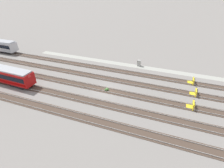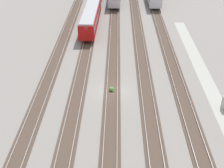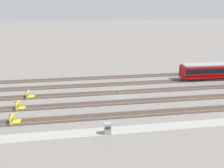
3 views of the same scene
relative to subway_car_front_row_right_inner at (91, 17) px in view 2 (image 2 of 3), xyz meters
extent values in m
plane|color=gray|center=(-24.22, -4.69, -2.04)|extent=(400.00, 400.00, 0.00)
cube|color=#9E9E93|center=(-24.22, -18.18, -2.04)|extent=(54.00, 2.00, 0.01)
cube|color=#47382D|center=(-24.22, -13.99, -2.01)|extent=(90.00, 2.23, 0.06)
cube|color=gray|center=(-24.22, -13.28, -1.90)|extent=(90.00, 0.07, 0.15)
cube|color=gray|center=(-24.22, -14.71, -1.90)|extent=(90.00, 0.07, 0.15)
cube|color=#47382D|center=(-24.22, -9.34, -2.01)|extent=(90.00, 2.24, 0.06)
cube|color=gray|center=(-24.22, -8.63, -1.90)|extent=(90.00, 0.07, 0.15)
cube|color=gray|center=(-24.22, -10.06, -1.90)|extent=(90.00, 0.07, 0.15)
cube|color=#47382D|center=(-24.22, -4.69, -2.01)|extent=(90.00, 2.24, 0.06)
cube|color=gray|center=(-24.22, -3.97, -1.90)|extent=(90.00, 0.07, 0.15)
cube|color=gray|center=(-24.22, -5.41, -1.90)|extent=(90.00, 0.07, 0.15)
cube|color=#47382D|center=(-24.22, -0.04, -2.01)|extent=(90.00, 2.23, 0.06)
cube|color=gray|center=(-24.22, 0.68, -1.90)|extent=(90.00, 0.07, 0.15)
cube|color=gray|center=(-24.22, -0.76, -1.90)|extent=(90.00, 0.07, 0.15)
cube|color=#47382D|center=(-24.22, 4.61, -2.01)|extent=(90.00, 2.23, 0.06)
cube|color=gray|center=(-24.22, 5.33, -1.90)|extent=(90.00, 0.07, 0.15)
cube|color=gray|center=(-24.22, 3.89, -1.90)|extent=(90.00, 0.07, 0.15)
cube|color=black|center=(13.32, -14.02, -1.69)|extent=(3.60, 2.25, 0.70)
cube|color=black|center=(13.08, 0.07, -1.69)|extent=(3.64, 2.31, 0.70)
cube|color=black|center=(13.29, -4.55, -1.69)|extent=(3.64, 2.31, 0.70)
cube|color=#A80F0F|center=(0.00, 0.00, 0.01)|extent=(18.06, 3.18, 2.70)
cube|color=black|center=(0.00, 0.00, 0.33)|extent=(17.34, 3.21, 1.08)
cube|color=#990000|center=(0.00, 0.00, -0.75)|extent=(17.70, 3.21, 0.54)
cube|color=#999BA0|center=(0.00, 0.00, 1.51)|extent=(17.51, 2.89, 0.30)
cube|color=red|center=(-8.96, 0.19, 1.01)|extent=(0.09, 0.70, 0.56)
cube|color=black|center=(5.58, -0.12, -1.69)|extent=(3.65, 2.32, 0.70)
cube|color=black|center=(-5.58, 0.12, -1.69)|extent=(3.65, 2.32, 0.70)
sphere|color=#4C7F3D|center=(-24.28, -4.63, -1.76)|extent=(0.64, 0.64, 0.64)
sphere|color=#4C7F3D|center=(-23.98, -4.51, -1.86)|extent=(0.44, 0.44, 0.44)
sphere|color=#4C7F3D|center=(-24.50, -4.81, -1.90)|extent=(0.36, 0.36, 0.36)
camera|label=1|loc=(-35.86, 23.94, 18.59)|focal=28.00mm
camera|label=2|loc=(-59.98, -5.34, 20.63)|focal=50.00mm
camera|label=3|loc=(-30.94, -43.84, 14.37)|focal=35.00mm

